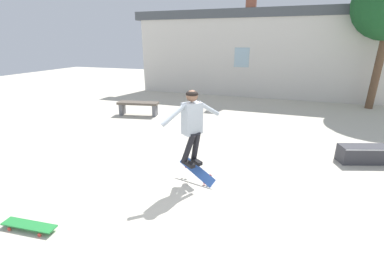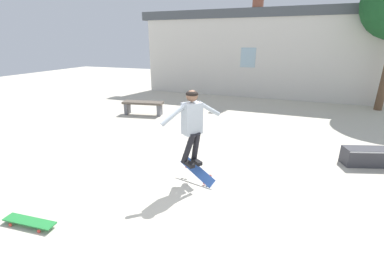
# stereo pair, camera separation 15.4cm
# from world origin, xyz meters

# --- Properties ---
(ground_plane) EXTENTS (40.00, 40.00, 0.00)m
(ground_plane) POSITION_xyz_m (0.00, 0.00, 0.00)
(ground_plane) COLOR beige
(building_backdrop) EXTENTS (12.41, 0.52, 5.27)m
(building_backdrop) POSITION_xyz_m (-0.00, 9.70, 2.12)
(building_backdrop) COLOR beige
(building_backdrop) RESTS_ON ground_plane
(park_bench) EXTENTS (1.57, 0.69, 0.50)m
(park_bench) POSITION_xyz_m (-3.70, 4.90, 0.36)
(park_bench) COLOR brown
(park_bench) RESTS_ON ground_plane
(skate_ledge) EXTENTS (1.42, 0.80, 0.39)m
(skate_ledge) POSITION_xyz_m (3.34, 3.02, 0.20)
(skate_ledge) COLOR #38383D
(skate_ledge) RESTS_ON ground_plane
(skater) EXTENTS (0.81, 1.07, 1.43)m
(skater) POSITION_xyz_m (-0.24, 0.88, 1.25)
(skater) COLOR #9EA8B2
(skateboard_flipping) EXTENTS (0.84, 0.46, 0.42)m
(skateboard_flipping) POSITION_xyz_m (-0.17, 0.98, 0.22)
(skateboard_flipping) COLOR #2D519E
(skateboard_resting) EXTENTS (0.87, 0.27, 0.08)m
(skateboard_resting) POSITION_xyz_m (-2.11, -1.16, 0.07)
(skateboard_resting) COLOR #237F38
(skateboard_resting) RESTS_ON ground_plane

